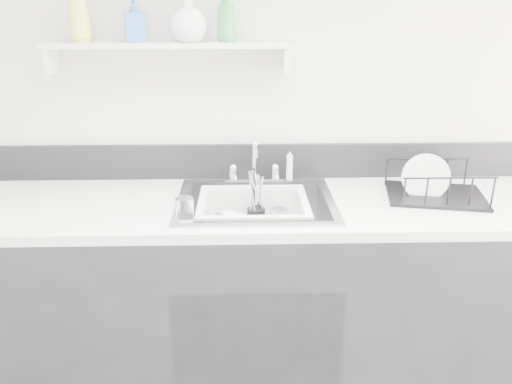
{
  "coord_description": "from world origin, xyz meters",
  "views": [
    {
      "loc": [
        -0.05,
        -0.7,
        1.67
      ],
      "look_at": [
        0.0,
        1.14,
        0.98
      ],
      "focal_mm": 35.0,
      "sensor_mm": 36.0,
      "label": 1
    }
  ],
  "objects_px": {
    "wash_tub": "(253,219)",
    "dish_rack": "(437,181)",
    "sink": "(256,222)",
    "counter_run": "(256,298)"
  },
  "relations": [
    {
      "from": "sink",
      "to": "wash_tub",
      "type": "height_order",
      "value": "sink"
    },
    {
      "from": "wash_tub",
      "to": "dish_rack",
      "type": "height_order",
      "value": "dish_rack"
    },
    {
      "from": "counter_run",
      "to": "sink",
      "type": "height_order",
      "value": "sink"
    },
    {
      "from": "wash_tub",
      "to": "dish_rack",
      "type": "relative_size",
      "value": 1.15
    },
    {
      "from": "counter_run",
      "to": "sink",
      "type": "bearing_deg",
      "value": 0.0
    },
    {
      "from": "sink",
      "to": "dish_rack",
      "type": "distance_m",
      "value": 0.77
    },
    {
      "from": "sink",
      "to": "wash_tub",
      "type": "distance_m",
      "value": 0.01
    },
    {
      "from": "wash_tub",
      "to": "sink",
      "type": "bearing_deg",
      "value": -23.05
    },
    {
      "from": "counter_run",
      "to": "dish_rack",
      "type": "height_order",
      "value": "dish_rack"
    },
    {
      "from": "counter_run",
      "to": "wash_tub",
      "type": "distance_m",
      "value": 0.38
    }
  ]
}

